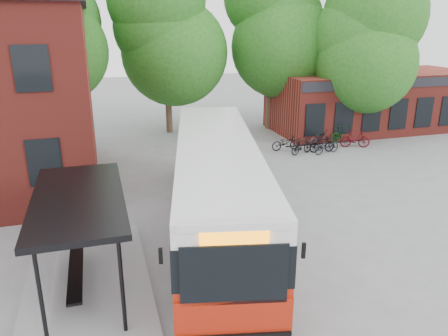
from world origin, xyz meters
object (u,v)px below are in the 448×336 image
object	(u,v)px
bicycle_2	(327,146)
bicycle_5	(342,134)
bicycle_4	(319,138)
city_bus	(217,186)
bus_shelter	(83,243)
bicycle_1	(302,146)
bicycle_3	(322,144)
bicycle_0	(286,143)
bicycle_7	(355,139)

from	to	relation	value
bicycle_2	bicycle_5	distance (m)	2.83
bicycle_4	city_bus	bearing A→B (deg)	111.33
bus_shelter	bicycle_1	size ratio (longest dim) A/B	4.30
bus_shelter	bicycle_3	xyz separation A→B (m)	(13.23, 10.43, -0.98)
bicycle_2	bicycle_4	distance (m)	1.73
bicycle_0	bicycle_2	bearing A→B (deg)	-124.39
bus_shelter	bicycle_7	xyz separation A→B (m)	(15.67, 10.80, -0.91)
bus_shelter	bicycle_0	distance (m)	16.16
bus_shelter	bicycle_3	world-z (taller)	bus_shelter
bicycle_0	bicycle_3	bearing A→B (deg)	-119.44
bicycle_2	bicycle_4	bearing A→B (deg)	-29.49
bus_shelter	bicycle_2	size ratio (longest dim) A/B	3.90
city_bus	bicycle_3	bearing A→B (deg)	54.55
bicycle_4	bicycle_1	bearing A→B (deg)	102.22
bus_shelter	city_bus	world-z (taller)	city_bus
bicycle_0	bicycle_1	xyz separation A→B (m)	(0.55, -1.02, 0.03)
bicycle_1	bicycle_3	world-z (taller)	bicycle_1
bicycle_2	bicycle_5	world-z (taller)	bicycle_5
bus_shelter	bicycle_5	xyz separation A→B (m)	(15.49, 11.99, -0.89)
bicycle_3	bicycle_7	bearing A→B (deg)	-78.87
bus_shelter	city_bus	bearing A→B (deg)	29.39
bicycle_7	bicycle_5	bearing A→B (deg)	31.19
bicycle_0	bicycle_7	distance (m)	4.35
city_bus	bicycle_4	world-z (taller)	city_bus
bicycle_0	bicycle_3	world-z (taller)	bicycle_3
bicycle_0	bicycle_7	size ratio (longest dim) A/B	0.98
bicycle_2	bicycle_7	bearing A→B (deg)	-88.72
city_bus	bicycle_3	xyz separation A→B (m)	(8.61, 7.83, -1.20)
bicycle_0	bicycle_5	distance (m)	4.16
bicycle_4	bicycle_3	bearing A→B (deg)	133.61
bicycle_5	bicycle_4	bearing A→B (deg)	85.34
bicycle_0	bicycle_3	size ratio (longest dim) A/B	1.11
city_bus	bicycle_1	bearing A→B (deg)	59.28
city_bus	bicycle_2	world-z (taller)	city_bus
bicycle_4	bicycle_7	xyz separation A→B (m)	(1.87, -0.99, 0.06)
bicycle_0	bicycle_4	world-z (taller)	bicycle_4
bicycle_2	bicycle_7	distance (m)	2.40
bicycle_0	bicycle_1	bearing A→B (deg)	-152.46
city_bus	bicycle_2	distance (m)	11.60
bicycle_3	bicycle_7	size ratio (longest dim) A/B	0.88
city_bus	bicycle_7	size ratio (longest dim) A/B	7.35
bicycle_1	bicycle_4	bearing A→B (deg)	-74.36
city_bus	bicycle_4	bearing A→B (deg)	57.31
bicycle_4	bicycle_5	xyz separation A→B (m)	(1.69, 0.19, 0.07)
city_bus	bicycle_5	size ratio (longest dim) A/B	7.12
bicycle_4	bicycle_7	size ratio (longest dim) A/B	1.03
bicycle_2	bicycle_4	size ratio (longest dim) A/B	0.97
bicycle_1	bus_shelter	bearing A→B (deg)	110.90
city_bus	bicycle_2	size ratio (longest dim) A/B	7.35
bicycle_1	bicycle_2	xyz separation A→B (m)	(1.46, -0.31, -0.02)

